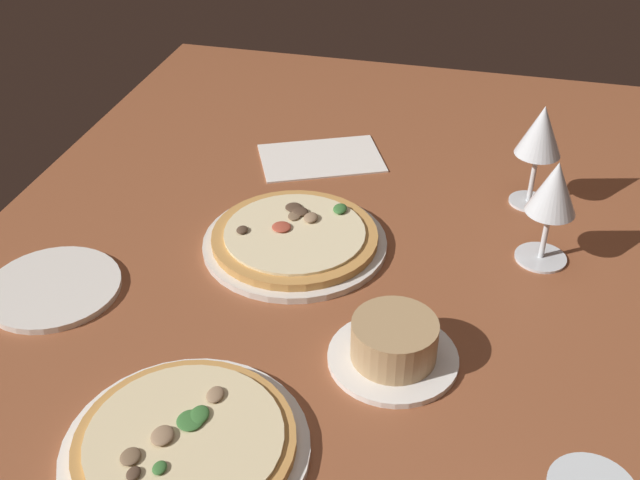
{
  "coord_description": "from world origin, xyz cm",
  "views": [
    {
      "loc": [
        84.1,
        17.23,
        68.81
      ],
      "look_at": [
        -1.83,
        -4.19,
        7.0
      ],
      "focal_mm": 43.49,
      "sensor_mm": 36.0,
      "label": 1
    }
  ],
  "objects_px": {
    "ramekin_on_saucer": "(394,345)",
    "side_plate": "(53,288)",
    "pizza_side": "(185,444)",
    "wine_glass_near": "(554,193)",
    "wine_glass_far": "(541,134)",
    "pizza_main": "(295,239)",
    "paper_menu": "(321,158)"
  },
  "relations": [
    {
      "from": "wine_glass_near",
      "to": "side_plate",
      "type": "distance_m",
      "value": 0.68
    },
    {
      "from": "wine_glass_far",
      "to": "wine_glass_near",
      "type": "distance_m",
      "value": 0.15
    },
    {
      "from": "pizza_side",
      "to": "wine_glass_near",
      "type": "xyz_separation_m",
      "value": [
        -0.44,
        0.36,
        0.1
      ]
    },
    {
      "from": "wine_glass_far",
      "to": "paper_menu",
      "type": "distance_m",
      "value": 0.37
    },
    {
      "from": "pizza_side",
      "to": "paper_menu",
      "type": "bearing_deg",
      "value": -178.64
    },
    {
      "from": "wine_glass_far",
      "to": "wine_glass_near",
      "type": "relative_size",
      "value": 1.06
    },
    {
      "from": "pizza_side",
      "to": "wine_glass_far",
      "type": "bearing_deg",
      "value": 150.47
    },
    {
      "from": "pizza_side",
      "to": "wine_glass_near",
      "type": "relative_size",
      "value": 1.68
    },
    {
      "from": "pizza_side",
      "to": "ramekin_on_saucer",
      "type": "height_order",
      "value": "ramekin_on_saucer"
    },
    {
      "from": "wine_glass_near",
      "to": "paper_menu",
      "type": "distance_m",
      "value": 0.44
    },
    {
      "from": "ramekin_on_saucer",
      "to": "wine_glass_near",
      "type": "bearing_deg",
      "value": 146.44
    },
    {
      "from": "side_plate",
      "to": "wine_glass_far",
      "type": "bearing_deg",
      "value": 121.89
    },
    {
      "from": "ramekin_on_saucer",
      "to": "wine_glass_near",
      "type": "xyz_separation_m",
      "value": [
        -0.25,
        0.17,
        0.08
      ]
    },
    {
      "from": "pizza_side",
      "to": "paper_menu",
      "type": "relative_size",
      "value": 1.28
    },
    {
      "from": "pizza_side",
      "to": "paper_menu",
      "type": "distance_m",
      "value": 0.65
    },
    {
      "from": "ramekin_on_saucer",
      "to": "side_plate",
      "type": "relative_size",
      "value": 0.88
    },
    {
      "from": "wine_glass_near",
      "to": "pizza_main",
      "type": "bearing_deg",
      "value": -81.21
    },
    {
      "from": "pizza_side",
      "to": "side_plate",
      "type": "height_order",
      "value": "pizza_side"
    },
    {
      "from": "wine_glass_far",
      "to": "side_plate",
      "type": "relative_size",
      "value": 0.92
    },
    {
      "from": "ramekin_on_saucer",
      "to": "side_plate",
      "type": "distance_m",
      "value": 0.46
    },
    {
      "from": "wine_glass_near",
      "to": "ramekin_on_saucer",
      "type": "bearing_deg",
      "value": -33.56
    },
    {
      "from": "pizza_main",
      "to": "side_plate",
      "type": "xyz_separation_m",
      "value": [
        0.18,
        -0.29,
        -0.01
      ]
    },
    {
      "from": "pizza_side",
      "to": "wine_glass_far",
      "type": "height_order",
      "value": "wine_glass_far"
    },
    {
      "from": "pizza_main",
      "to": "paper_menu",
      "type": "bearing_deg",
      "value": -174.35
    },
    {
      "from": "paper_menu",
      "to": "wine_glass_far",
      "type": "bearing_deg",
      "value": 56.14
    },
    {
      "from": "wine_glass_near",
      "to": "side_plate",
      "type": "height_order",
      "value": "wine_glass_near"
    },
    {
      "from": "ramekin_on_saucer",
      "to": "paper_menu",
      "type": "xyz_separation_m",
      "value": [
        -0.46,
        -0.2,
        -0.02
      ]
    },
    {
      "from": "pizza_main",
      "to": "ramekin_on_saucer",
      "type": "relative_size",
      "value": 1.69
    },
    {
      "from": "pizza_side",
      "to": "ramekin_on_saucer",
      "type": "xyz_separation_m",
      "value": [
        -0.19,
        0.19,
        0.01
      ]
    },
    {
      "from": "ramekin_on_saucer",
      "to": "side_plate",
      "type": "height_order",
      "value": "ramekin_on_saucer"
    },
    {
      "from": "ramekin_on_saucer",
      "to": "wine_glass_near",
      "type": "relative_size",
      "value": 1.01
    },
    {
      "from": "pizza_main",
      "to": "wine_glass_far",
      "type": "bearing_deg",
      "value": 121.92
    }
  ]
}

